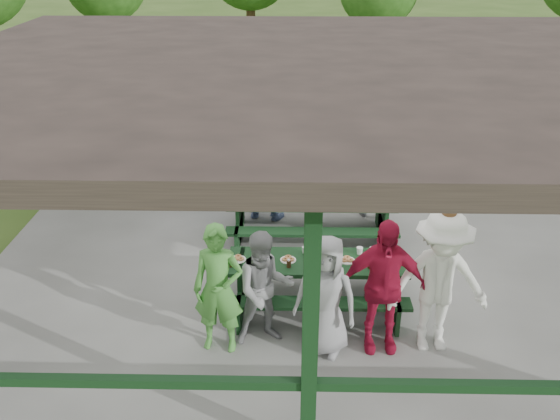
{
  "coord_description": "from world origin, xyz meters",
  "views": [
    {
      "loc": [
        -0.19,
        -8.24,
        5.02
      ],
      "look_at": [
        -0.35,
        -0.3,
        1.18
      ],
      "focal_mm": 38.0,
      "sensor_mm": 36.0,
      "label": 1
    }
  ],
  "objects_px": {
    "picnic_table_far": "(311,214)",
    "spectator_grey": "(372,177)",
    "pickup_truck": "(366,103)",
    "spectator_blue": "(203,165)",
    "contestant_green": "(218,289)",
    "spectator_lblue": "(266,174)",
    "farm_trailer": "(239,109)",
    "picnic_table_near": "(317,278)",
    "contestant_red": "(382,286)",
    "contestant_white_fedora": "(439,283)",
    "contestant_grey_mid": "(326,296)",
    "contestant_grey_left": "(265,289)"
  },
  "relations": [
    {
      "from": "spectator_grey",
      "to": "farm_trailer",
      "type": "height_order",
      "value": "spectator_grey"
    },
    {
      "from": "pickup_truck",
      "to": "farm_trailer",
      "type": "distance_m",
      "value": 3.41
    },
    {
      "from": "picnic_table_near",
      "to": "contestant_white_fedora",
      "type": "bearing_deg",
      "value": -30.51
    },
    {
      "from": "contestant_red",
      "to": "contestant_grey_left",
      "type": "bearing_deg",
      "value": 175.12
    },
    {
      "from": "pickup_truck",
      "to": "contestant_grey_left",
      "type": "bearing_deg",
      "value": -170.44
    },
    {
      "from": "spectator_lblue",
      "to": "pickup_truck",
      "type": "bearing_deg",
      "value": -97.21
    },
    {
      "from": "contestant_grey_left",
      "to": "farm_trailer",
      "type": "bearing_deg",
      "value": 83.64
    },
    {
      "from": "contestant_red",
      "to": "farm_trailer",
      "type": "height_order",
      "value": "contestant_red"
    },
    {
      "from": "contestant_grey_mid",
      "to": "spectator_blue",
      "type": "bearing_deg",
      "value": 135.6
    },
    {
      "from": "contestant_white_fedora",
      "to": "spectator_blue",
      "type": "xyz_separation_m",
      "value": [
        -3.49,
        4.12,
        -0.11
      ]
    },
    {
      "from": "picnic_table_near",
      "to": "picnic_table_far",
      "type": "bearing_deg",
      "value": 90.59
    },
    {
      "from": "picnic_table_near",
      "to": "picnic_table_far",
      "type": "distance_m",
      "value": 2.0
    },
    {
      "from": "contestant_green",
      "to": "spectator_lblue",
      "type": "relative_size",
      "value": 1.01
    },
    {
      "from": "picnic_table_far",
      "to": "farm_trailer",
      "type": "bearing_deg",
      "value": 105.59
    },
    {
      "from": "contestant_green",
      "to": "contestant_grey_mid",
      "type": "xyz_separation_m",
      "value": [
        1.32,
        -0.03,
        -0.06
      ]
    },
    {
      "from": "contestant_green",
      "to": "farm_trailer",
      "type": "xyz_separation_m",
      "value": [
        -0.52,
        9.18,
        -0.38
      ]
    },
    {
      "from": "picnic_table_far",
      "to": "pickup_truck",
      "type": "height_order",
      "value": "pickup_truck"
    },
    {
      "from": "spectator_lblue",
      "to": "contestant_grey_mid",
      "type": "bearing_deg",
      "value": 119.24
    },
    {
      "from": "spectator_blue",
      "to": "contestant_white_fedora",
      "type": "bearing_deg",
      "value": 148.31
    },
    {
      "from": "spectator_lblue",
      "to": "farm_trailer",
      "type": "xyz_separation_m",
      "value": [
        -0.94,
        5.41,
        -0.37
      ]
    },
    {
      "from": "pickup_truck",
      "to": "picnic_table_far",
      "type": "bearing_deg",
      "value": -170.59
    },
    {
      "from": "contestant_grey_left",
      "to": "spectator_grey",
      "type": "distance_m",
      "value": 4.18
    },
    {
      "from": "contestant_green",
      "to": "contestant_grey_left",
      "type": "height_order",
      "value": "contestant_green"
    },
    {
      "from": "spectator_blue",
      "to": "farm_trailer",
      "type": "distance_m",
      "value": 5.03
    },
    {
      "from": "pickup_truck",
      "to": "contestant_grey_mid",
      "type": "bearing_deg",
      "value": -165.83
    },
    {
      "from": "contestant_red",
      "to": "contestant_white_fedora",
      "type": "bearing_deg",
      "value": -1.33
    },
    {
      "from": "farm_trailer",
      "to": "spectator_grey",
      "type": "bearing_deg",
      "value": -42.52
    },
    {
      "from": "picnic_table_far",
      "to": "contestant_white_fedora",
      "type": "distance_m",
      "value": 3.25
    },
    {
      "from": "picnic_table_near",
      "to": "contestant_green",
      "type": "xyz_separation_m",
      "value": [
        -1.25,
        -0.92,
        0.4
      ]
    },
    {
      "from": "picnic_table_far",
      "to": "spectator_blue",
      "type": "bearing_deg",
      "value": 147.89
    },
    {
      "from": "picnic_table_near",
      "to": "contestant_grey_left",
      "type": "xyz_separation_m",
      "value": [
        -0.69,
        -0.78,
        0.32
      ]
    },
    {
      "from": "contestant_red",
      "to": "contestant_white_fedora",
      "type": "relative_size",
      "value": 0.92
    },
    {
      "from": "picnic_table_far",
      "to": "spectator_grey",
      "type": "relative_size",
      "value": 1.87
    },
    {
      "from": "picnic_table_near",
      "to": "farm_trailer",
      "type": "distance_m",
      "value": 8.45
    },
    {
      "from": "spectator_grey",
      "to": "contestant_grey_mid",
      "type": "bearing_deg",
      "value": 97.72
    },
    {
      "from": "spectator_blue",
      "to": "contestant_green",
      "type": "bearing_deg",
      "value": 118.62
    },
    {
      "from": "spectator_lblue",
      "to": "spectator_blue",
      "type": "relative_size",
      "value": 1.0
    },
    {
      "from": "contestant_grey_left",
      "to": "spectator_grey",
      "type": "relative_size",
      "value": 1.05
    },
    {
      "from": "picnic_table_near",
      "to": "spectator_blue",
      "type": "distance_m",
      "value": 3.86
    },
    {
      "from": "spectator_grey",
      "to": "pickup_truck",
      "type": "bearing_deg",
      "value": -72.77
    },
    {
      "from": "picnic_table_near",
      "to": "contestant_red",
      "type": "height_order",
      "value": "contestant_red"
    },
    {
      "from": "contestant_red",
      "to": "spectator_grey",
      "type": "xyz_separation_m",
      "value": [
        0.34,
        3.86,
        -0.15
      ]
    },
    {
      "from": "spectator_lblue",
      "to": "pickup_truck",
      "type": "distance_m",
      "value": 6.26
    },
    {
      "from": "contestant_red",
      "to": "spectator_lblue",
      "type": "relative_size",
      "value": 1.06
    },
    {
      "from": "contestant_grey_mid",
      "to": "contestant_red",
      "type": "bearing_deg",
      "value": 25.84
    },
    {
      "from": "picnic_table_far",
      "to": "spectator_grey",
      "type": "distance_m",
      "value": 1.53
    },
    {
      "from": "picnic_table_far",
      "to": "contestant_white_fedora",
      "type": "xyz_separation_m",
      "value": [
        1.48,
        -2.86,
        0.48
      ]
    },
    {
      "from": "picnic_table_far",
      "to": "contestant_grey_mid",
      "type": "bearing_deg",
      "value": -88.2
    },
    {
      "from": "picnic_table_far",
      "to": "contestant_grey_left",
      "type": "relative_size",
      "value": 1.79
    },
    {
      "from": "spectator_lblue",
      "to": "contestant_white_fedora",
      "type": "bearing_deg",
      "value": 137.53
    }
  ]
}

